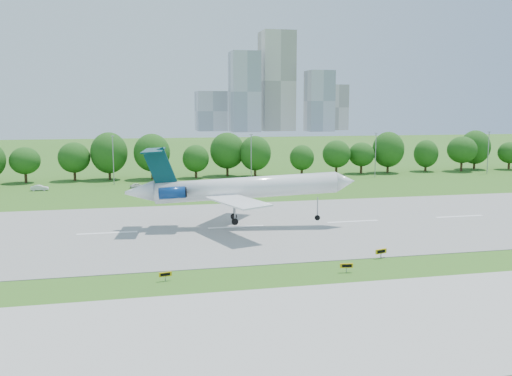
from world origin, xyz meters
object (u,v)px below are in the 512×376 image
(airliner, at_px, (235,188))
(service_vehicle_b, at_px, (137,186))
(service_vehicle_a, at_px, (40,188))
(taxi_sign_left, at_px, (165,274))

(airliner, xyz_separation_m, service_vehicle_b, (-14.36, 49.01, -5.84))
(airliner, distance_m, service_vehicle_b, 51.40)
(airliner, relative_size, service_vehicle_b, 10.39)
(service_vehicle_a, height_order, service_vehicle_b, service_vehicle_a)
(taxi_sign_left, bearing_deg, airliner, 53.13)
(airliner, bearing_deg, taxi_sign_left, -107.84)
(service_vehicle_a, relative_size, service_vehicle_b, 1.10)
(service_vehicle_a, bearing_deg, taxi_sign_left, -160.93)
(airliner, distance_m, service_vehicle_a, 62.18)
(airliner, height_order, taxi_sign_left, airliner)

